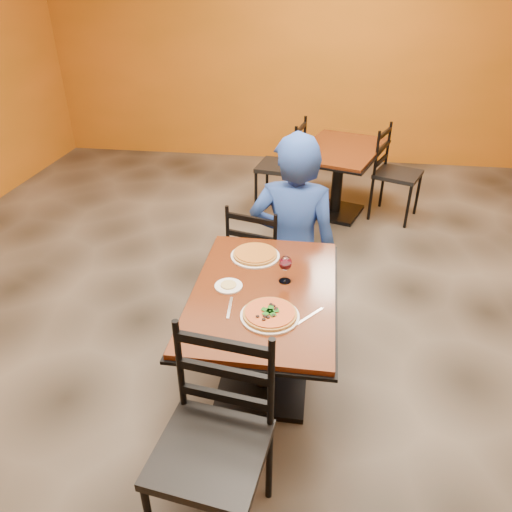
% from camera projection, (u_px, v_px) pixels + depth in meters
% --- Properties ---
extents(floor, '(7.00, 8.00, 0.01)m').
position_uv_depth(floor, '(272.00, 336.00, 3.50)').
color(floor, black).
rests_on(floor, ground).
extents(wall_back, '(7.00, 0.01, 3.00)m').
position_uv_depth(wall_back, '(309.00, 46.00, 6.15)').
color(wall_back, '#C26315').
rests_on(wall_back, ground).
extents(table_main, '(0.83, 1.23, 0.75)m').
position_uv_depth(table_main, '(264.00, 317.00, 2.79)').
color(table_main, '#57240D').
rests_on(table_main, floor).
extents(table_second, '(1.13, 1.37, 0.75)m').
position_uv_depth(table_second, '(339.00, 165.00, 5.03)').
color(table_second, '#57240D').
rests_on(table_second, floor).
extents(chair_main_near, '(0.52, 0.52, 1.03)m').
position_uv_depth(chair_main_near, '(210.00, 454.00, 2.04)').
color(chair_main_near, black).
rests_on(chair_main_near, floor).
extents(chair_main_far, '(0.49, 0.49, 0.90)m').
position_uv_depth(chair_main_far, '(260.00, 254.00, 3.64)').
color(chair_main_far, black).
rests_on(chair_main_far, floor).
extents(chair_second_left, '(0.53, 0.53, 1.02)m').
position_uv_depth(chair_second_left, '(280.00, 167.00, 5.13)').
color(chair_second_left, black).
rests_on(chair_second_left, floor).
extents(chair_second_right, '(0.57, 0.57, 0.97)m').
position_uv_depth(chair_second_right, '(398.00, 175.00, 4.99)').
color(chair_second_right, black).
rests_on(chair_second_right, floor).
extents(diner, '(0.69, 0.47, 1.40)m').
position_uv_depth(diner, '(294.00, 225.00, 3.51)').
color(diner, '#1B4799').
rests_on(diner, floor).
extents(plate_main, '(0.31, 0.31, 0.01)m').
position_uv_depth(plate_main, '(270.00, 316.00, 2.48)').
color(plate_main, white).
rests_on(plate_main, table_main).
extents(pizza_main, '(0.28, 0.28, 0.02)m').
position_uv_depth(pizza_main, '(270.00, 313.00, 2.47)').
color(pizza_main, '#980C0B').
rests_on(pizza_main, plate_main).
extents(plate_far, '(0.31, 0.31, 0.01)m').
position_uv_depth(plate_far, '(255.00, 256.00, 3.01)').
color(plate_far, white).
rests_on(plate_far, table_main).
extents(pizza_far, '(0.28, 0.28, 0.02)m').
position_uv_depth(pizza_far, '(255.00, 254.00, 3.00)').
color(pizza_far, gold).
rests_on(pizza_far, plate_far).
extents(side_plate, '(0.16, 0.16, 0.01)m').
position_uv_depth(side_plate, '(229.00, 286.00, 2.72)').
color(side_plate, white).
rests_on(side_plate, table_main).
extents(dip, '(0.09, 0.09, 0.01)m').
position_uv_depth(dip, '(229.00, 285.00, 2.71)').
color(dip, tan).
rests_on(dip, side_plate).
extents(wine_glass, '(0.08, 0.08, 0.18)m').
position_uv_depth(wine_glass, '(285.00, 268.00, 2.72)').
color(wine_glass, white).
rests_on(wine_glass, table_main).
extents(fork, '(0.03, 0.19, 0.00)m').
position_uv_depth(fork, '(230.00, 308.00, 2.55)').
color(fork, silver).
rests_on(fork, table_main).
extents(knife, '(0.14, 0.17, 0.00)m').
position_uv_depth(knife, '(309.00, 316.00, 2.48)').
color(knife, silver).
rests_on(knife, table_main).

